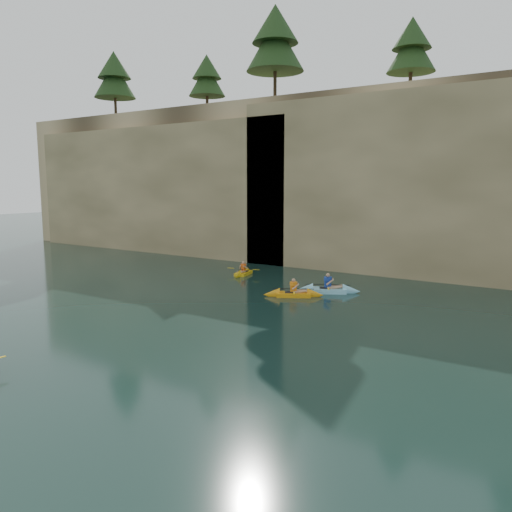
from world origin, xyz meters
The scene contains 10 objects.
ground centered at (0.00, 0.00, 0.00)m, with size 160.00×160.00×0.00m, color black.
cliff centered at (0.00, 30.00, 6.00)m, with size 70.00×16.00×12.00m, color tan.
cliff_slab_west centered at (-20.00, 22.60, 5.28)m, with size 26.00×2.40×10.56m, color tan.
cliff_slab_center centered at (2.00, 22.60, 5.70)m, with size 24.00×2.40×11.40m, color tan.
sea_cave_west centered at (-18.00, 21.95, 2.00)m, with size 4.50×1.00×4.00m, color black.
sea_cave_center centered at (-4.00, 21.95, 1.60)m, with size 3.50×1.00×3.20m, color black.
cliff_pines centered at (0.00, 25.00, 15.91)m, with size 56.00×6.00×7.83m, color black, non-canonical shape.
kayaker_orange centered at (-1.99, 13.73, 0.14)m, with size 2.96×2.16×1.15m.
kayaker_yellow centered at (-7.51, 17.32, 0.13)m, with size 2.09×2.67×1.06m.
kayaker_ltblue_mid centered at (-0.93, 15.49, 0.16)m, with size 3.35×2.27×1.28m.
Camera 1 is at (9.82, -7.84, 5.64)m, focal length 35.00 mm.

